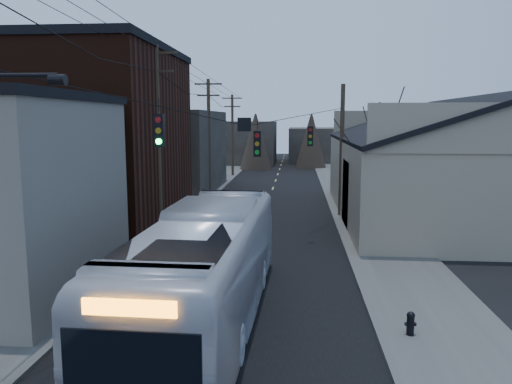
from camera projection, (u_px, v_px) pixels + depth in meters
The scene contains 13 objects.
road_surface at pixel (268, 203), 37.87m from camera, with size 9.00×110.00×0.02m, color black.
sidewalk_left at pixel (184, 201), 38.39m from camera, with size 4.00×110.00×0.12m, color #474744.
sidewalk_right at pixel (354, 203), 37.35m from camera, with size 4.00×110.00×0.12m, color #474744.
building_brick at pixel (81, 142), 28.09m from camera, with size 10.00×12.00×10.00m, color black.
building_left_far at pixel (165, 151), 44.05m from camera, with size 9.00×14.00×7.00m, color #2E2A25.
warehouse at pixel (469, 177), 31.51m from camera, with size 16.16×20.60×7.73m.
building_far_left at pixel (241, 142), 72.44m from camera, with size 10.00×12.00×6.00m, color #2E2A25.
building_far_right at pixel (328, 144), 76.41m from camera, with size 12.00×14.00×5.00m, color #2E2A25.
bare_tree at pixel (377, 169), 26.97m from camera, with size 0.40×0.40×7.20m, color black.
utility_lines at pixel (214, 141), 31.63m from camera, with size 11.24×45.28×10.50m.
bus at pixel (206, 268), 15.21m from camera, with size 3.00×12.84×3.58m, color silver.
parked_car at pixel (215, 199), 35.68m from camera, with size 1.29×3.69×1.22m, color #B6B9BE.
fire_hydrant at pixel (411, 322), 14.35m from camera, with size 0.32×0.24×0.70m.
Camera 1 is at (2.12, -7.31, 6.28)m, focal length 35.00 mm.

